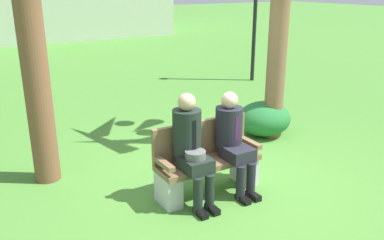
{
  "coord_description": "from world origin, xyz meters",
  "views": [
    {
      "loc": [
        -2.91,
        -3.94,
        2.53
      ],
      "look_at": [
        -0.35,
        0.31,
        0.85
      ],
      "focal_mm": 38.22,
      "sensor_mm": 36.0,
      "label": 1
    }
  ],
  "objects_px": {
    "seated_man_left": "(191,144)",
    "shrub_near_bench": "(264,119)",
    "park_bench": "(206,162)",
    "seated_man_right": "(233,137)"
  },
  "relations": [
    {
      "from": "seated_man_left",
      "to": "shrub_near_bench",
      "type": "distance_m",
      "value": 2.65
    },
    {
      "from": "shrub_near_bench",
      "to": "park_bench",
      "type": "bearing_deg",
      "value": -148.77
    },
    {
      "from": "seated_man_right",
      "to": "seated_man_left",
      "type": "bearing_deg",
      "value": 179.91
    },
    {
      "from": "seated_man_left",
      "to": "shrub_near_bench",
      "type": "height_order",
      "value": "seated_man_left"
    },
    {
      "from": "park_bench",
      "to": "seated_man_right",
      "type": "xyz_separation_m",
      "value": [
        0.31,
        -0.12,
        0.31
      ]
    },
    {
      "from": "seated_man_right",
      "to": "shrub_near_bench",
      "type": "height_order",
      "value": "seated_man_right"
    },
    {
      "from": "seated_man_left",
      "to": "seated_man_right",
      "type": "xyz_separation_m",
      "value": [
        0.61,
        -0.0,
        -0.03
      ]
    },
    {
      "from": "park_bench",
      "to": "shrub_near_bench",
      "type": "relative_size",
      "value": 1.42
    },
    {
      "from": "seated_man_right",
      "to": "shrub_near_bench",
      "type": "distance_m",
      "value": 2.15
    },
    {
      "from": "seated_man_right",
      "to": "shrub_near_bench",
      "type": "relative_size",
      "value": 1.35
    }
  ]
}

